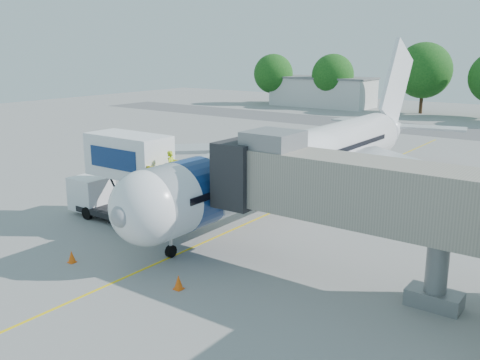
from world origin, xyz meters
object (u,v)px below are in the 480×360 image
Objects in this scene: jet_bridge at (339,189)px; catering_hiloader at (122,178)px; aircraft at (305,158)px; ground_tug at (30,318)px.

jet_bridge reaches higher than catering_hiloader.
aircraft is 12.77m from catering_hiloader.
aircraft is 22.46m from ground_tug.
catering_hiloader is 2.27× the size of ground_tug.
jet_bridge is 1.64× the size of catering_hiloader.
aircraft is 13.77m from jet_bridge.
aircraft reaches higher than jet_bridge.
jet_bridge is 3.71× the size of ground_tug.
catering_hiloader is at bearing -119.38° from aircraft.
ground_tug is (7.44, -11.20, -2.01)m from catering_hiloader.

